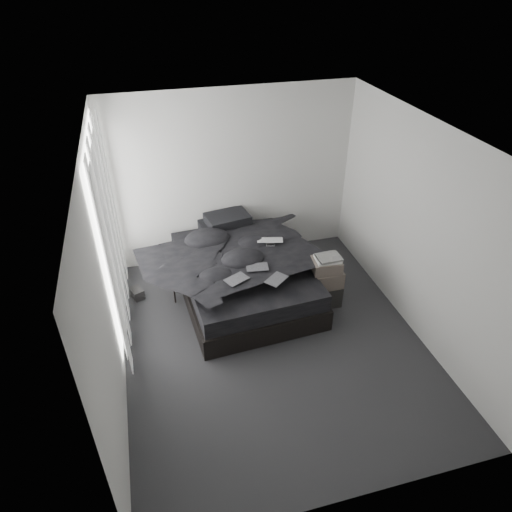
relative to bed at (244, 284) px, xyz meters
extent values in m
cube|color=#2B2B2E|center=(0.12, -1.02, -0.15)|extent=(3.60, 4.20, 0.01)
cube|color=white|center=(0.12, -1.02, 2.45)|extent=(3.60, 4.20, 0.01)
cube|color=silver|center=(0.12, 1.08, 1.15)|extent=(3.60, 0.01, 2.60)
cube|color=silver|center=(0.12, -3.12, 1.15)|extent=(3.60, 0.01, 2.60)
cube|color=silver|center=(-1.68, -1.02, 1.15)|extent=(0.01, 4.20, 2.60)
cube|color=silver|center=(1.92, -1.02, 1.15)|extent=(0.01, 4.20, 2.60)
cube|color=white|center=(-1.66, -0.12, 1.20)|extent=(0.02, 2.00, 2.30)
cube|color=white|center=(-1.61, -0.12, 1.13)|extent=(0.06, 2.12, 2.48)
cube|color=black|center=(0.00, 0.00, 0.00)|extent=(1.82, 2.32, 0.30)
cube|color=black|center=(0.00, 0.00, 0.27)|extent=(1.75, 2.25, 0.24)
imported|color=black|center=(0.00, -0.05, 0.52)|extent=(1.75, 1.99, 0.26)
cube|color=black|center=(-0.11, 0.85, 0.46)|extent=(0.69, 0.49, 0.15)
cube|color=black|center=(-0.03, 0.84, 0.61)|extent=(0.69, 0.53, 0.14)
imported|color=silver|center=(0.40, 0.08, 0.66)|extent=(0.40, 0.31, 0.03)
cube|color=black|center=(-0.23, -0.61, 0.65)|extent=(0.33, 0.29, 0.01)
cube|color=black|center=(0.08, -0.43, 0.66)|extent=(0.30, 0.22, 0.01)
cube|color=black|center=(0.24, -0.74, 0.66)|extent=(0.33, 0.32, 0.01)
cylinder|color=black|center=(-0.82, 0.13, 0.15)|extent=(0.40, 0.40, 0.60)
cube|color=white|center=(-0.81, 0.12, 0.46)|extent=(0.24, 0.19, 0.01)
cube|color=black|center=(-1.47, 0.29, -0.08)|extent=(0.20, 0.24, 0.14)
cube|color=black|center=(1.02, -0.49, 0.00)|extent=(0.44, 0.35, 0.31)
cube|color=#584E46|center=(1.03, -0.50, 0.27)|extent=(0.39, 0.31, 0.24)
cube|color=#584E46|center=(1.01, -0.49, 0.47)|extent=(0.40, 0.34, 0.16)
cube|color=silver|center=(1.02, -0.49, 0.57)|extent=(0.33, 0.27, 0.03)
cube|color=silver|center=(1.03, -0.50, 0.60)|extent=(0.32, 0.26, 0.03)
camera|label=1|loc=(-1.16, -5.00, 3.90)|focal=32.00mm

